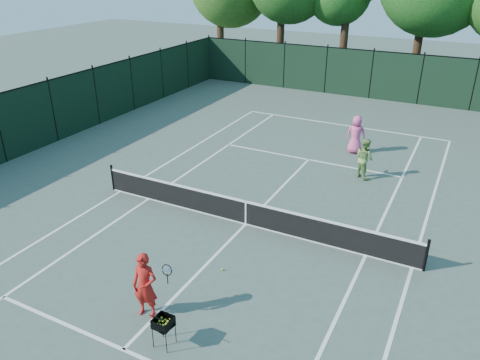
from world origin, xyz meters
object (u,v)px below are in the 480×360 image
at_px(loose_ball_midcourt, 222,270).
at_px(ball_hopper, 163,323).
at_px(player_green, 364,158).
at_px(player_pink, 356,135).
at_px(coach, 145,286).

bearing_deg(loose_ball_midcourt, ball_hopper, -86.23).
bearing_deg(ball_hopper, player_green, 91.02).
bearing_deg(player_pink, coach, 72.91).
xyz_separation_m(coach, ball_hopper, (1.00, -0.67, -0.23)).
xyz_separation_m(coach, loose_ball_midcourt, (0.79, 2.48, -0.86)).
xyz_separation_m(ball_hopper, loose_ball_midcourt, (-0.21, 3.15, -0.64)).
xyz_separation_m(player_pink, ball_hopper, (-0.84, -14.01, -0.23)).
relative_size(coach, player_pink, 1.00).
bearing_deg(player_pink, loose_ball_midcourt, 75.25).
distance_m(coach, loose_ball_midcourt, 2.74).
bearing_deg(ball_hopper, player_pink, 96.72).
height_order(coach, ball_hopper, coach).
relative_size(player_pink, loose_ball_midcourt, 26.42).
distance_m(player_green, loose_ball_midcourt, 8.61).
height_order(player_pink, loose_ball_midcourt, player_pink).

